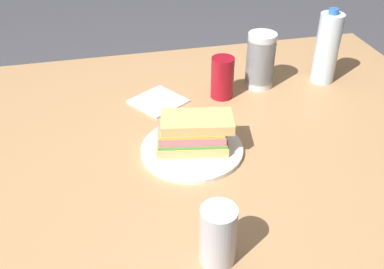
{
  "coord_description": "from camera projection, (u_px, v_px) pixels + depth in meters",
  "views": [
    {
      "loc": [
        -0.17,
        -0.91,
        1.41
      ],
      "look_at": [
        0.03,
        -0.07,
        0.81
      ],
      "focal_mm": 41.48,
      "sensor_mm": 36.0,
      "label": 1
    }
  ],
  "objects": [
    {
      "name": "dining_table",
      "position": [
        175.0,
        163.0,
        1.18
      ],
      "size": [
        1.61,
        1.06,
        0.76
      ],
      "color": "tan",
      "rests_on": "ground_plane"
    },
    {
      "name": "water_bottle_tall",
      "position": [
        327.0,
        48.0,
        1.33
      ],
      "size": [
        0.07,
        0.07,
        0.23
      ],
      "color": "silver",
      "rests_on": "dining_table"
    },
    {
      "name": "paper_napkin",
      "position": [
        158.0,
        101.0,
        1.27
      ],
      "size": [
        0.18,
        0.18,
        0.01
      ],
      "primitive_type": "cube",
      "rotation": [
        0.0,
        0.0,
        5.28
      ],
      "color": "white",
      "rests_on": "dining_table"
    },
    {
      "name": "paper_plate",
      "position": [
        192.0,
        149.0,
        1.08
      ],
      "size": [
        0.25,
        0.25,
        0.01
      ],
      "primitive_type": "cylinder",
      "color": "white",
      "rests_on": "dining_table"
    },
    {
      "name": "soda_can_silver",
      "position": [
        218.0,
        235.0,
        0.78
      ],
      "size": [
        0.07,
        0.07,
        0.12
      ],
      "primitive_type": "cylinder",
      "color": "silver",
      "rests_on": "dining_table"
    },
    {
      "name": "plastic_cup_stack",
      "position": [
        260.0,
        60.0,
        1.31
      ],
      "size": [
        0.08,
        0.08,
        0.17
      ],
      "color": "silver",
      "rests_on": "dining_table"
    },
    {
      "name": "sandwich",
      "position": [
        194.0,
        133.0,
        1.05
      ],
      "size": [
        0.2,
        0.12,
        0.08
      ],
      "color": "#DBB26B",
      "rests_on": "paper_plate"
    },
    {
      "name": "soda_can_red",
      "position": [
        222.0,
        78.0,
        1.27
      ],
      "size": [
        0.07,
        0.07,
        0.12
      ],
      "primitive_type": "cylinder",
      "color": "maroon",
      "rests_on": "dining_table"
    }
  ]
}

